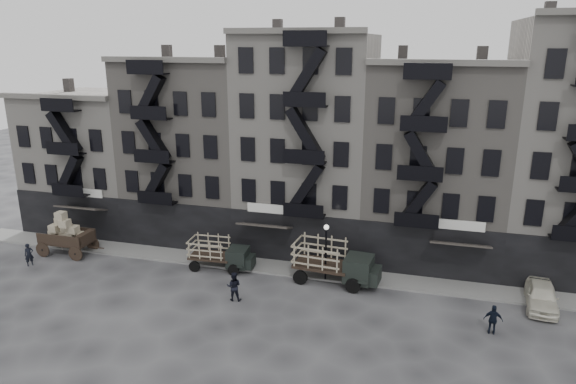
% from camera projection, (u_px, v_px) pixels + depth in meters
% --- Properties ---
extents(ground, '(140.00, 140.00, 0.00)m').
position_uv_depth(ground, '(275.00, 292.00, 35.13)').
color(ground, '#38383A').
rests_on(ground, ground).
extents(sidewalk, '(55.00, 2.50, 0.15)m').
position_uv_depth(sidewalk, '(289.00, 269.00, 38.58)').
color(sidewalk, slate).
rests_on(sidewalk, ground).
extents(building_west, '(10.00, 11.35, 13.20)m').
position_uv_depth(building_west, '(98.00, 159.00, 47.56)').
color(building_west, '#AFAAA1').
rests_on(building_west, ground).
extents(building_midwest, '(10.00, 11.35, 16.20)m').
position_uv_depth(building_midwest, '(197.00, 149.00, 44.61)').
color(building_midwest, gray).
rests_on(building_midwest, ground).
extents(building_center, '(10.00, 11.35, 18.20)m').
position_uv_depth(building_center, '(309.00, 143.00, 41.80)').
color(building_center, '#AFAAA1').
rests_on(building_center, ground).
extents(building_mideast, '(10.00, 11.35, 16.20)m').
position_uv_depth(building_mideast, '(435.00, 163.00, 39.56)').
color(building_mideast, gray).
rests_on(building_mideast, ground).
extents(lamp_post, '(0.36, 0.36, 4.28)m').
position_uv_depth(lamp_post, '(326.00, 245.00, 35.99)').
color(lamp_post, black).
rests_on(lamp_post, ground).
extents(horse, '(2.28, 1.47, 1.78)m').
position_uv_depth(horse, '(67.00, 240.00, 41.95)').
color(horse, silver).
rests_on(horse, ground).
extents(wagon, '(4.23, 2.28, 3.58)m').
position_uv_depth(wagon, '(65.00, 230.00, 40.95)').
color(wagon, black).
rests_on(wagon, ground).
extents(stake_truck_west, '(4.95, 2.25, 2.43)m').
position_uv_depth(stake_truck_west, '(220.00, 251.00, 38.38)').
color(stake_truck_west, black).
rests_on(stake_truck_west, ground).
extents(stake_truck_east, '(6.23, 2.96, 3.04)m').
position_uv_depth(stake_truck_east, '(334.00, 260.00, 36.12)').
color(stake_truck_east, black).
rests_on(stake_truck_east, ground).
extents(car_east, '(2.31, 4.78, 1.58)m').
position_uv_depth(car_east, '(541.00, 296.00, 32.98)').
color(car_east, beige).
rests_on(car_east, ground).
extents(pedestrian_west, '(0.73, 0.77, 1.77)m').
position_uv_depth(pedestrian_west, '(29.00, 255.00, 39.05)').
color(pedestrian_west, black).
rests_on(pedestrian_west, ground).
extents(pedestrian_mid, '(1.10, 0.93, 2.00)m').
position_uv_depth(pedestrian_mid, '(234.00, 286.00, 33.79)').
color(pedestrian_mid, black).
rests_on(pedestrian_mid, ground).
extents(policeman, '(1.09, 0.49, 1.82)m').
position_uv_depth(policeman, '(493.00, 320.00, 29.93)').
color(policeman, black).
rests_on(policeman, ground).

